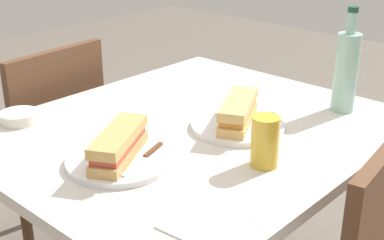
{
  "coord_description": "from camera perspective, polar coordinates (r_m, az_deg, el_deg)",
  "views": [
    {
      "loc": [
        0.98,
        0.9,
        1.31
      ],
      "look_at": [
        0.0,
        0.0,
        0.75
      ],
      "focal_mm": 49.76,
      "sensor_mm": 36.0,
      "label": 1
    }
  ],
  "objects": [
    {
      "name": "dining_table",
      "position": [
        1.49,
        -0.0,
        -4.62
      ],
      "size": [
        1.06,
        0.9,
        0.73
      ],
      "color": "beige",
      "rests_on": "ground"
    },
    {
      "name": "chair_near",
      "position": [
        1.97,
        -15.4,
        -2.64
      ],
      "size": [
        0.43,
        0.43,
        0.86
      ],
      "color": "brown",
      "rests_on": "ground"
    },
    {
      "name": "plate_near",
      "position": [
        1.26,
        -7.74,
        -4.31
      ],
      "size": [
        0.25,
        0.25,
        0.01
      ],
      "primitive_type": "cylinder",
      "color": "white",
      "rests_on": "dining_table"
    },
    {
      "name": "baguette_sandwich_near",
      "position": [
        1.24,
        -7.84,
        -2.6
      ],
      "size": [
        0.23,
        0.17,
        0.07
      ],
      "color": "tan",
      "rests_on": "plate_near"
    },
    {
      "name": "knife_near",
      "position": [
        1.25,
        -5.04,
        -3.95
      ],
      "size": [
        0.17,
        0.07,
        0.01
      ],
      "color": "silver",
      "rests_on": "plate_near"
    },
    {
      "name": "plate_far",
      "position": [
        1.44,
        4.91,
        -0.62
      ],
      "size": [
        0.25,
        0.25,
        0.01
      ],
      "primitive_type": "cylinder",
      "color": "white",
      "rests_on": "dining_table"
    },
    {
      "name": "baguette_sandwich_far",
      "position": [
        1.42,
        4.97,
        0.91
      ],
      "size": [
        0.23,
        0.16,
        0.07
      ],
      "color": "tan",
      "rests_on": "plate_far"
    },
    {
      "name": "knife_far",
      "position": [
        1.44,
        7.37,
        -0.31
      ],
      "size": [
        0.18,
        0.04,
        0.01
      ],
      "color": "silver",
      "rests_on": "plate_far"
    },
    {
      "name": "water_bottle",
      "position": [
        1.58,
        16.19,
        5.14
      ],
      "size": [
        0.07,
        0.07,
        0.3
      ],
      "color": "#99C6B7",
      "rests_on": "dining_table"
    },
    {
      "name": "beer_glass",
      "position": [
        1.23,
        7.83,
        -2.3
      ],
      "size": [
        0.07,
        0.07,
        0.12
      ],
      "primitive_type": "cylinder",
      "color": "gold",
      "rests_on": "dining_table"
    },
    {
      "name": "olive_bowl",
      "position": [
        1.55,
        -18.03,
        0.3
      ],
      "size": [
        0.11,
        0.11,
        0.03
      ],
      "primitive_type": "cylinder",
      "color": "silver",
      "rests_on": "dining_table"
    },
    {
      "name": "paper_napkin",
      "position": [
        1.03,
        1.45,
        -10.97
      ],
      "size": [
        0.15,
        0.15,
        0.0
      ],
      "primitive_type": "cube",
      "rotation": [
        0.0,
        0.0,
        0.09
      ],
      "color": "white",
      "rests_on": "dining_table"
    }
  ]
}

